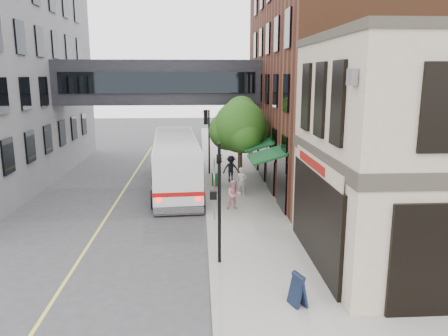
{
  "coord_description": "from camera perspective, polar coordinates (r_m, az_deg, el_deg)",
  "views": [
    {
      "loc": [
        -0.32,
        -13.22,
        7.0
      ],
      "look_at": [
        0.77,
        5.41,
        3.02
      ],
      "focal_mm": 35.0,
      "sensor_mm": 36.0,
      "label": 1
    }
  ],
  "objects": [
    {
      "name": "ground",
      "position": [
        14.96,
        -1.8,
        -15.86
      ],
      "size": [
        120.0,
        120.0,
        0.0
      ],
      "primitive_type": "plane",
      "color": "#38383A",
      "rests_on": "ground"
    },
    {
      "name": "sidewalk_main",
      "position": [
        28.18,
        1.48,
        -2.18
      ],
      "size": [
        4.0,
        60.0,
        0.15
      ],
      "primitive_type": "cube",
      "color": "gray",
      "rests_on": "ground"
    },
    {
      "name": "brick_building",
      "position": [
        30.04,
        17.06,
        11.51
      ],
      "size": [
        13.76,
        18.0,
        14.0
      ],
      "color": "#5A311C",
      "rests_on": "ground"
    },
    {
      "name": "skyway_bridge",
      "position": [
        31.34,
        -8.4,
        11.01
      ],
      "size": [
        14.0,
        3.18,
        3.0
      ],
      "color": "black",
      "rests_on": "ground"
    },
    {
      "name": "traffic_signal_near",
      "position": [
        15.76,
        -0.73,
        -2.73
      ],
      "size": [
        0.44,
        0.22,
        4.6
      ],
      "color": "black",
      "rests_on": "sidewalk_main"
    },
    {
      "name": "traffic_signal_far",
      "position": [
        30.45,
        -2.23,
        5.13
      ],
      "size": [
        0.53,
        0.28,
        4.5
      ],
      "color": "black",
      "rests_on": "sidewalk_main"
    },
    {
      "name": "street_sign_pole",
      "position": [
        20.86,
        -1.29,
        -2.02
      ],
      "size": [
        0.08,
        0.75,
        3.0
      ],
      "color": "gray",
      "rests_on": "sidewalk_main"
    },
    {
      "name": "street_tree",
      "position": [
        26.74,
        2.09,
        5.41
      ],
      "size": [
        3.8,
        3.2,
        5.6
      ],
      "color": "#382619",
      "rests_on": "sidewalk_main"
    },
    {
      "name": "lane_marking",
      "position": [
        24.7,
        -14.17,
        -4.78
      ],
      "size": [
        0.12,
        40.0,
        0.01
      ],
      "primitive_type": "cube",
      "color": "#D8CC4C",
      "rests_on": "ground"
    },
    {
      "name": "bus",
      "position": [
        27.44,
        -6.32,
        1.0
      ],
      "size": [
        3.5,
        11.94,
        3.17
      ],
      "color": "white",
      "rests_on": "ground"
    },
    {
      "name": "pedestrian_a",
      "position": [
        25.24,
        2.29,
        -1.78
      ],
      "size": [
        0.66,
        0.49,
        1.64
      ],
      "primitive_type": "imported",
      "rotation": [
        0.0,
        0.0,
        -0.18
      ],
      "color": "silver",
      "rests_on": "sidewalk_main"
    },
    {
      "name": "pedestrian_b",
      "position": [
        22.66,
        1.3,
        -3.53
      ],
      "size": [
        0.79,
        0.64,
        1.53
      ],
      "primitive_type": "imported",
      "rotation": [
        0.0,
        0.0,
        0.08
      ],
      "color": "pink",
      "rests_on": "sidewalk_main"
    },
    {
      "name": "pedestrian_c",
      "position": [
        28.52,
        0.92,
        -0.08
      ],
      "size": [
        1.22,
        0.85,
        1.71
      ],
      "primitive_type": "imported",
      "rotation": [
        0.0,
        0.0,
        0.21
      ],
      "color": "black",
      "rests_on": "sidewalk_main"
    },
    {
      "name": "newspaper_box",
      "position": [
        27.42,
        -1.03,
        -1.52
      ],
      "size": [
        0.53,
        0.51,
        0.84
      ],
      "primitive_type": "cube",
      "rotation": [
        0.0,
        0.0,
        0.42
      ],
      "color": "#145920",
      "rests_on": "sidewalk_main"
    },
    {
      "name": "sandwich_board",
      "position": [
        13.86,
        9.63,
        -15.39
      ],
      "size": [
        0.54,
        0.66,
        1.01
      ],
      "primitive_type": "cube",
      "rotation": [
        0.0,
        0.0,
        0.36
      ],
      "color": "black",
      "rests_on": "sidewalk_main"
    }
  ]
}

